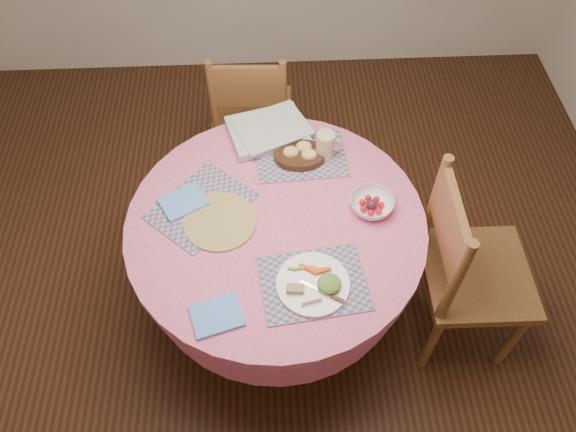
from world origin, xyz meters
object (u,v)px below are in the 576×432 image
dinner_plate (315,284)px  dining_table (277,247)px  chair_right (466,269)px  chair_back (251,113)px  fruit_bowl (372,204)px  latte_mug (326,145)px  wicker_trivet (220,221)px  bread_bowl (300,154)px

dinner_plate → dining_table: bearing=113.1°
dining_table → chair_right: 0.82m
chair_back → dinner_plate: bearing=103.6°
chair_back → fruit_bowl: size_ratio=4.34×
latte_mug → wicker_trivet: bearing=-143.1°
chair_right → bread_bowl: (-0.69, 0.48, 0.24)m
chair_right → dinner_plate: size_ratio=3.72×
chair_right → fruit_bowl: (-0.41, 0.19, 0.24)m
chair_back → wicker_trivet: size_ratio=3.10×
chair_right → fruit_bowl: bearing=66.3°
chair_right → fruit_bowl: size_ratio=4.82×
wicker_trivet → bread_bowl: 0.48m
dining_table → bread_bowl: 0.43m
dinner_plate → latte_mug: (0.10, 0.67, 0.05)m
chair_back → latte_mug: (0.34, -0.59, 0.34)m
chair_back → latte_mug: size_ratio=7.20×
dinner_plate → bread_bowl: size_ratio=1.21×
wicker_trivet → fruit_bowl: fruit_bowl is taller
dining_table → wicker_trivet: bearing=179.0°
chair_back → wicker_trivet: bearing=85.3°
dining_table → wicker_trivet: size_ratio=4.13×
chair_right → latte_mug: chair_right is taller
dining_table → chair_right: (0.81, -0.14, -0.02)m
fruit_bowl → dining_table: bearing=-173.7°
dining_table → chair_back: (-0.10, 0.94, -0.07)m
bread_bowl → fruit_bowl: bearing=-46.8°
chair_back → wicker_trivet: chair_back is taller
dining_table → wicker_trivet: wicker_trivet is taller
bread_bowl → latte_mug: bearing=5.2°
chair_right → fruit_bowl: chair_right is taller
latte_mug → fruit_bowl: bearing=-61.5°
chair_back → latte_mug: 0.76m
chair_right → wicker_trivet: bearing=82.6°
bread_bowl → chair_right: bearing=-34.9°
chair_right → dining_table: bearing=80.7°
wicker_trivet → fruit_bowl: (0.63, 0.04, 0.02)m
chair_back → dinner_plate: chair_back is taller
dinner_plate → latte_mug: bearing=81.7°
chair_right → bread_bowl: size_ratio=4.49×
dining_table → latte_mug: (0.23, 0.35, 0.27)m
dining_table → dinner_plate: size_ratio=4.46×
chair_back → fruit_bowl: chair_back is taller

